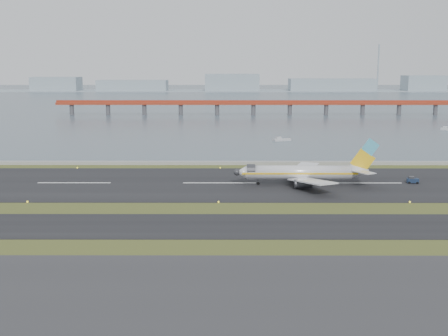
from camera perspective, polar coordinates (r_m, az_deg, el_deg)
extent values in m
plane|color=#2E4217|center=(124.84, -0.61, -4.39)|extent=(1000.00, 1000.00, 0.00)
cube|color=#2E2E31|center=(72.96, -1.21, -15.36)|extent=(1000.00, 50.00, 0.10)
cube|color=black|center=(113.26, -0.69, -5.90)|extent=(1000.00, 18.00, 0.10)
cube|color=black|center=(154.03, -0.46, -1.54)|extent=(1000.00, 45.00, 0.10)
cube|color=#969691|center=(183.42, -0.36, 0.52)|extent=(1000.00, 2.50, 1.00)
cube|color=#414F5D|center=(581.61, 0.01, 7.17)|extent=(1400.00, 800.00, 1.30)
cube|color=#9D311B|center=(371.99, 3.01, 6.55)|extent=(260.00, 5.00, 1.60)
cube|color=#9D311B|center=(371.89, 3.02, 6.78)|extent=(260.00, 0.40, 1.40)
cylinder|color=#4C4C51|center=(379.88, -11.69, 5.75)|extent=(2.80, 2.80, 7.00)
cylinder|color=#4C4C51|center=(372.31, 3.01, 5.86)|extent=(2.80, 2.80, 7.00)
cylinder|color=#4C4C51|center=(389.03, 17.35, 5.60)|extent=(2.80, 2.80, 7.00)
cube|color=#8F9FA9|center=(741.43, 0.04, 7.84)|extent=(1400.00, 80.00, 1.00)
cube|color=#8F9FA9|center=(773.54, -16.66, 8.19)|extent=(60.00, 35.00, 18.00)
cube|color=#8F9FA9|center=(751.08, -9.25, 8.28)|extent=(90.00, 35.00, 14.00)
cube|color=#8F9FA9|center=(741.09, 0.82, 8.69)|extent=(70.00, 35.00, 22.00)
cube|color=#8F9FA9|center=(753.92, 10.86, 8.31)|extent=(110.00, 35.00, 16.00)
cube|color=#8F9FA9|center=(784.80, 19.59, 8.12)|extent=(50.00, 35.00, 20.00)
cylinder|color=#8F9FA9|center=(766.84, 15.39, 9.80)|extent=(1.80, 1.80, 60.00)
cylinder|color=silver|center=(152.42, 7.64, -0.44)|extent=(28.00, 3.80, 3.80)
cone|color=silver|center=(151.19, 1.77, -0.44)|extent=(3.20, 3.80, 3.80)
cone|color=silver|center=(155.30, 13.58, -0.33)|extent=(5.00, 3.80, 3.80)
cube|color=yellow|center=(150.55, 7.73, -0.58)|extent=(31.00, 0.06, 0.45)
cube|color=yellow|center=(154.29, 7.55, -0.31)|extent=(31.00, 0.06, 0.45)
cube|color=silver|center=(144.61, 8.93, -1.34)|extent=(11.31, 15.89, 1.66)
cube|color=silver|center=(161.12, 8.02, -0.12)|extent=(11.31, 15.89, 1.66)
cylinder|color=#333338|center=(147.03, 8.11, -1.60)|extent=(4.20, 2.10, 2.10)
cylinder|color=#333338|center=(158.68, 7.52, -0.71)|extent=(4.20, 2.10, 2.10)
cube|color=yellow|center=(155.00, 13.91, 0.73)|extent=(6.80, 0.35, 6.85)
cube|color=#4AB0D4|center=(154.91, 14.65, 2.08)|extent=(4.85, 0.37, 4.90)
cube|color=silver|center=(151.66, 14.02, -0.40)|extent=(5.64, 6.80, 0.22)
cube|color=silver|center=(158.92, 13.38, 0.10)|extent=(5.64, 6.80, 0.22)
cylinder|color=black|center=(151.98, 3.49, -1.57)|extent=(0.80, 0.28, 0.80)
cylinder|color=black|center=(150.48, 8.31, -1.74)|extent=(1.00, 0.38, 1.00)
cylinder|color=black|center=(155.91, 8.03, -1.31)|extent=(1.00, 0.38, 1.00)
cube|color=#16243D|center=(162.01, 18.63, -1.21)|extent=(3.24, 2.09, 1.14)
cube|color=#333338|center=(161.79, 18.51, -0.94)|extent=(1.50, 1.59, 0.67)
cylinder|color=black|center=(161.17, 18.31, -1.44)|extent=(0.70, 0.37, 0.67)
cylinder|color=black|center=(162.64, 18.21, -1.33)|extent=(0.70, 0.37, 0.67)
cylinder|color=black|center=(161.58, 19.04, -1.45)|extent=(0.70, 0.37, 0.67)
cylinder|color=black|center=(163.05, 18.93, -1.34)|extent=(0.70, 0.37, 0.67)
cube|color=#B8B8BC|center=(242.82, 5.92, 2.85)|extent=(8.02, 4.70, 0.98)
cube|color=#B8B8BC|center=(242.05, 5.57, 3.04)|extent=(2.63, 2.35, 0.98)
cube|color=#B8B8BC|center=(304.57, 21.56, 3.86)|extent=(2.76, 2.55, 1.00)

